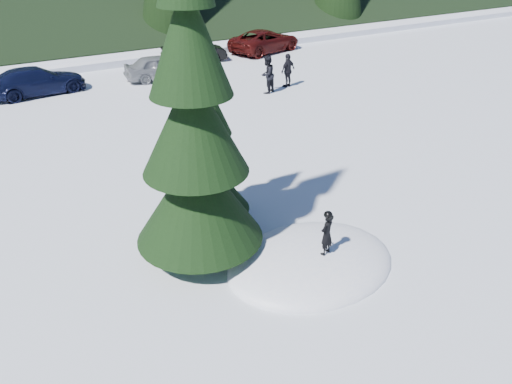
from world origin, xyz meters
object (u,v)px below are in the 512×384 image
adult_1 (288,70)px  adult_2 (201,76)px  car_5 (194,51)px  car_6 (265,41)px  adult_0 (267,75)px  spruce_tall (194,136)px  spruce_short (209,154)px  child_skier (327,234)px  car_4 (161,67)px  car_3 (37,81)px

adult_1 → adult_2: (-4.21, 1.75, -0.12)m
car_5 → car_6: size_ratio=0.76×
adult_2 → adult_0: bearing=75.0°
adult_1 → car_5: size_ratio=0.44×
spruce_tall → car_5: spruce_tall is taller
spruce_short → adult_2: bearing=65.8°
adult_2 → car_6: size_ratio=0.28×
spruce_tall → adult_2: size_ratio=5.72×
spruce_tall → spruce_short: size_ratio=1.60×
spruce_tall → car_6: size_ratio=1.62×
spruce_tall → adult_1: bearing=47.6°
adult_0 → car_6: size_ratio=0.36×
child_skier → car_6: size_ratio=0.21×
car_4 → car_5: 4.29m
adult_2 → car_5: bearing=-177.9°
adult_2 → car_3: size_ratio=0.32×
spruce_tall → child_skier: bearing=-42.3°
adult_0 → child_skier: bearing=35.4°
adult_0 → car_5: size_ratio=0.47×
child_skier → adult_0: (6.71, 13.40, -0.09)m
child_skier → car_4: child_skier is taller
adult_0 → adult_2: size_ratio=1.26×
spruce_tall → adult_1: size_ratio=4.92×
child_skier → adult_2: bearing=-124.6°
car_5 → car_6: car_6 is taller
spruce_short → adult_0: spruce_short is taller
adult_0 → adult_2: adult_0 is taller
car_5 → car_4: bearing=142.8°
adult_0 → car_3: adult_0 is taller
car_6 → adult_1: bearing=140.4°
car_5 → spruce_tall: bearing=168.1°
adult_1 → car_3: adult_1 is taller
spruce_short → child_skier: 3.94m
adult_0 → adult_1: bearing=165.8°
car_6 → spruce_tall: bearing=128.1°
adult_0 → car_5: 7.99m
child_skier → adult_2: size_ratio=0.74×
adult_0 → spruce_short: bearing=22.7°
adult_2 → car_4: 3.23m
adult_1 → car_4: 7.10m
child_skier → car_3: size_ratio=0.23×
car_3 → car_6: 15.19m
spruce_short → adult_0: size_ratio=2.84×
child_skier → spruce_short: bearing=-89.1°
car_3 → adult_2: bearing=-122.4°
spruce_tall → car_3: size_ratio=1.81×
car_4 → car_6: bearing=-65.3°
child_skier → car_3: (-3.39, 19.17, -0.35)m
spruce_short → car_4: spruce_short is taller
spruce_tall → child_skier: 3.92m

